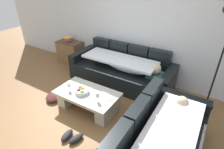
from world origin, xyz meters
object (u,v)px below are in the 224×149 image
wine_glass_near_left (69,85)px  side_cabinet (70,52)px  floor_lamp (218,56)px  crumpled_garment (54,96)px  coffee_table (88,98)px  wine_glass_near_right (97,95)px  book_stack_on_cabinet (69,39)px  couch_along_wall (123,71)px  couch_near_window (160,145)px  pair_of_shoes (72,137)px  open_magazine (105,97)px  fruit_bowl (82,91)px

wine_glass_near_left → side_cabinet: side_cabinet is taller
floor_lamp → crumpled_garment: floor_lamp is taller
wine_glass_near_left → crumpled_garment: wine_glass_near_left is taller
coffee_table → side_cabinet: side_cabinet is taller
coffee_table → wine_glass_near_right: wine_glass_near_right is taller
book_stack_on_cabinet → floor_lamp: size_ratio=0.12×
coffee_table → side_cabinet: 2.24m
crumpled_garment → couch_along_wall: bearing=54.8°
couch_near_window → pair_of_shoes: (-1.32, -0.35, -0.29)m
wine_glass_near_right → side_cabinet: side_cabinet is taller
book_stack_on_cabinet → couch_along_wall: bearing=-6.9°
wine_glass_near_left → book_stack_on_cabinet: (-1.41, 1.52, 0.21)m
couch_near_window → floor_lamp: 1.85m
coffee_table → wine_glass_near_left: wine_glass_near_left is taller
couch_along_wall → couch_near_window: bearing=-47.6°
coffee_table → open_magazine: open_magazine is taller
coffee_table → wine_glass_near_left: size_ratio=7.23×
couch_near_window → coffee_table: size_ratio=1.68×
couch_near_window → book_stack_on_cabinet: size_ratio=8.79×
wine_glass_near_right → couch_near_window: bearing=-13.4°
open_magazine → side_cabinet: bearing=158.8°
wine_glass_near_right → open_magazine: (0.05, 0.16, -0.11)m
wine_glass_near_right → side_cabinet: size_ratio=0.23×
fruit_bowl → wine_glass_near_right: bearing=-6.4°
wine_glass_near_left → book_stack_on_cabinet: book_stack_on_cabinet is taller
wine_glass_near_left → wine_glass_near_right: same height
couch_along_wall → wine_glass_near_right: 1.31m
fruit_bowl → wine_glass_near_right: 0.41m
side_cabinet → wine_glass_near_left: bearing=-47.3°
book_stack_on_cabinet → crumpled_garment: book_stack_on_cabinet is taller
crumpled_garment → floor_lamp: bearing=26.9°
open_magazine → crumpled_garment: (-1.18, -0.20, -0.33)m
couch_near_window → wine_glass_near_left: couch_near_window is taller
couch_along_wall → crumpled_garment: 1.64m
crumpled_garment → pair_of_shoes: bearing=-30.0°
book_stack_on_cabinet → crumpled_garment: (0.94, -1.55, -0.65)m
coffee_table → crumpled_garment: 0.84m
wine_glass_near_left → floor_lamp: 2.72m
couch_near_window → crumpled_garment: (-2.38, 0.26, -0.28)m
book_stack_on_cabinet → pair_of_shoes: size_ratio=0.67×
open_magazine → pair_of_shoes: size_ratio=0.82×
coffee_table → floor_lamp: floor_lamp is taller
couch_near_window → open_magazine: size_ratio=7.19×
couch_near_window → book_stack_on_cabinet: couch_near_window is taller
side_cabinet → book_stack_on_cabinet: size_ratio=3.14×
couch_near_window → wine_glass_near_left: 1.93m
wine_glass_near_left → open_magazine: 0.74m
open_magazine → floor_lamp: size_ratio=0.14×
wine_glass_near_left → pair_of_shoes: 0.97m
floor_lamp → wine_glass_near_right: bearing=-140.2°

